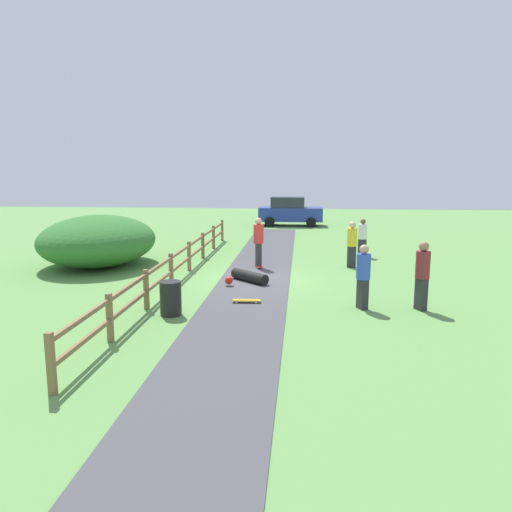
{
  "coord_description": "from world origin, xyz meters",
  "views": [
    {
      "loc": [
        1.57,
        -16.44,
        3.8
      ],
      "look_at": [
        0.12,
        -0.96,
        1.0
      ],
      "focal_mm": 34.41,
      "sensor_mm": 36.0,
      "label": 1
    }
  ],
  "objects": [
    {
      "name": "ground_plane",
      "position": [
        0.0,
        0.0,
        0.0
      ],
      "size": [
        60.0,
        60.0,
        0.0
      ],
      "primitive_type": "plane",
      "color": "#60934C"
    },
    {
      "name": "asphalt_path",
      "position": [
        0.0,
        0.0,
        0.01
      ],
      "size": [
        2.4,
        28.0,
        0.02
      ],
      "primitive_type": "cube",
      "color": "#47474C",
      "rests_on": "ground_plane"
    },
    {
      "name": "wooden_fence",
      "position": [
        -2.6,
        0.0,
        0.67
      ],
      "size": [
        0.12,
        18.12,
        1.1
      ],
      "color": "olive",
      "rests_on": "ground_plane"
    },
    {
      "name": "bush_large",
      "position": [
        -6.38,
        1.93,
        0.99
      ],
      "size": [
        4.35,
        5.22,
        1.98
      ],
      "primitive_type": "ellipsoid",
      "color": "#33702D",
      "rests_on": "ground_plane"
    },
    {
      "name": "trash_bin",
      "position": [
        -1.8,
        -4.32,
        0.45
      ],
      "size": [
        0.56,
        0.56,
        0.9
      ],
      "primitive_type": "cylinder",
      "color": "black",
      "rests_on": "ground_plane"
    },
    {
      "name": "skater_riding",
      "position": [
        -0.05,
        1.98,
        1.1
      ],
      "size": [
        0.46,
        0.82,
        1.92
      ],
      "color": "#B23326",
      "rests_on": "asphalt_path"
    },
    {
      "name": "skater_fallen",
      "position": [
        -0.2,
        -0.47,
        0.2
      ],
      "size": [
        1.42,
        1.44,
        0.36
      ],
      "color": "black",
      "rests_on": "asphalt_path"
    },
    {
      "name": "skateboard_loose",
      "position": [
        0.05,
        -3.03,
        0.09
      ],
      "size": [
        0.81,
        0.24,
        0.08
      ],
      "color": "#BF8C19",
      "rests_on": "asphalt_path"
    },
    {
      "name": "bystander_maroon",
      "position": [
        4.82,
        -3.24,
        1.05
      ],
      "size": [
        0.5,
        0.5,
        1.88
      ],
      "color": "#2D2D33",
      "rests_on": "ground_plane"
    },
    {
      "name": "bystander_yellow",
      "position": [
        3.51,
        2.42,
        0.99
      ],
      "size": [
        0.4,
        0.4,
        1.78
      ],
      "color": "#2D2D33",
      "rests_on": "ground_plane"
    },
    {
      "name": "bystander_white",
      "position": [
        4.21,
        4.88,
        0.9
      ],
      "size": [
        0.53,
        0.53,
        1.64
      ],
      "color": "#2D2D33",
      "rests_on": "ground_plane"
    },
    {
      "name": "bystander_blue",
      "position": [
        3.25,
        -3.28,
        0.98
      ],
      "size": [
        0.5,
        0.5,
        1.78
      ],
      "color": "#2D2D33",
      "rests_on": "ground_plane"
    },
    {
      "name": "parked_car_blue",
      "position": [
        0.79,
        16.25,
        0.96
      ],
      "size": [
        4.21,
        2.02,
        1.92
      ],
      "color": "#283D99",
      "rests_on": "ground_plane"
    }
  ]
}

